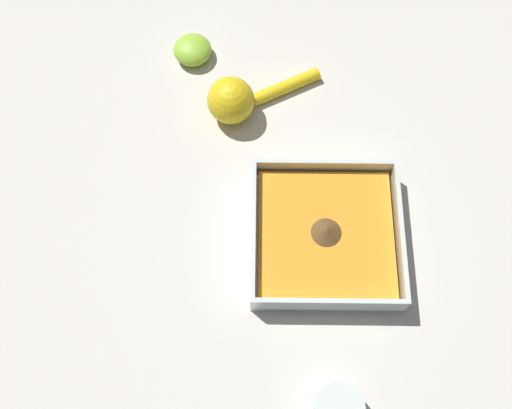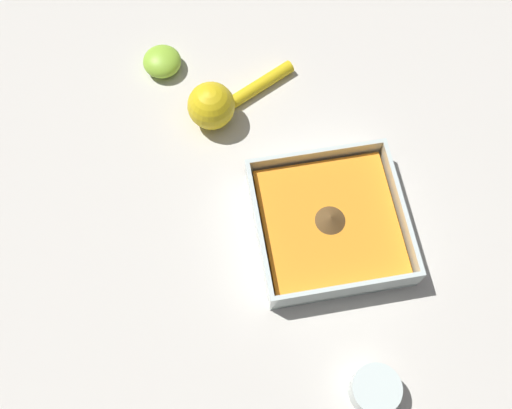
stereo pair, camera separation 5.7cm
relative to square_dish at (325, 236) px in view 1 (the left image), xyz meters
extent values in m
plane|color=beige|center=(0.03, -0.04, -0.02)|extent=(4.00, 4.00, 0.00)
cube|color=silver|center=(0.00, 0.00, -0.01)|extent=(0.20, 0.20, 0.01)
cube|color=silver|center=(0.00, 0.10, 0.01)|extent=(0.20, 0.01, 0.04)
cube|color=silver|center=(0.00, -0.10, 0.01)|extent=(0.20, 0.01, 0.04)
cube|color=silver|center=(0.10, 0.00, 0.01)|extent=(0.01, 0.19, 0.04)
cube|color=silver|center=(-0.10, 0.00, 0.01)|extent=(0.01, 0.19, 0.04)
cube|color=orange|center=(0.00, 0.00, 0.00)|extent=(0.18, 0.18, 0.02)
cone|color=brown|center=(0.00, 0.00, 0.02)|extent=(0.04, 0.04, 0.01)
cylinder|color=silver|center=(0.22, 0.01, 0.00)|extent=(0.06, 0.06, 0.04)
cylinder|color=brown|center=(0.22, 0.01, 0.00)|extent=(0.05, 0.05, 0.02)
sphere|color=yellow|center=(-0.20, -0.13, 0.02)|extent=(0.07, 0.07, 0.07)
cylinder|color=yellow|center=(-0.24, -0.05, -0.01)|extent=(0.07, 0.11, 0.02)
ellipsoid|color=#93CC38|center=(-0.30, -0.19, 0.00)|extent=(0.06, 0.06, 0.03)
camera|label=1|loc=(0.28, -0.09, 0.76)|focal=42.00mm
camera|label=2|loc=(0.27, -0.15, 0.76)|focal=42.00mm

